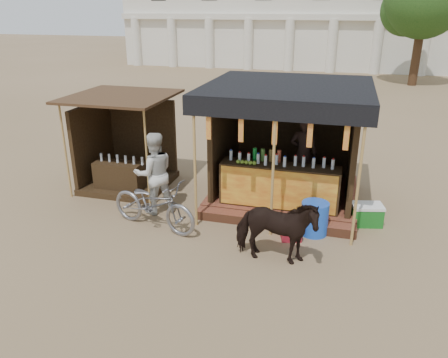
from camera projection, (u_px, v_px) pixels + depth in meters
name	position (u px, v px, depth m)	size (l,w,h in m)	color
ground	(200.00, 268.00, 7.82)	(120.00, 120.00, 0.00)	#846B4C
main_stall	(286.00, 159.00, 10.20)	(3.60, 3.61, 2.78)	brown
secondary_stall	(122.00, 153.00, 11.19)	(2.40, 2.40, 2.38)	#352513
cow	(276.00, 231.00, 7.77)	(0.69, 1.52, 1.28)	black
motorbike	(153.00, 204.00, 9.05)	(0.72, 2.07, 1.09)	gray
bystander	(154.00, 173.00, 9.63)	(0.90, 0.70, 1.86)	beige
blue_barrel	(314.00, 218.00, 8.87)	(0.55, 0.55, 0.69)	blue
red_crate	(291.00, 232.00, 8.76)	(0.39, 0.39, 0.27)	maroon
cooler	(367.00, 214.00, 9.30)	(0.72, 0.57, 0.46)	#186C1E
background_building	(297.00, 12.00, 33.69)	(26.00, 7.45, 8.18)	silver
tree	(421.00, 2.00, 24.52)	(4.50, 4.40, 7.00)	#382314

